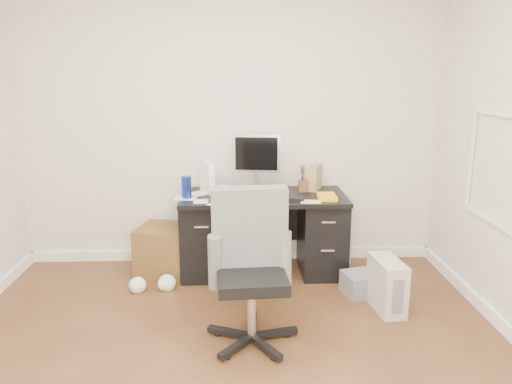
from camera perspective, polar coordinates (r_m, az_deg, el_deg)
ground at (r=3.33m, az=-3.12°, el=-20.24°), size 4.00×4.00×0.00m
room_shell at (r=2.80m, az=-2.89°, el=9.52°), size 4.02×4.02×2.71m
desk at (r=4.66m, az=0.85°, el=-4.52°), size 1.50×0.70×0.75m
loose_papers at (r=4.50m, az=-1.64°, el=-0.51°), size 1.10×0.60×0.00m
lcd_monitor at (r=4.60m, az=0.06°, el=3.34°), size 0.46×0.30×0.55m
keyboard at (r=4.42m, az=2.39°, el=-0.61°), size 0.50×0.22×0.03m
computer_mouse at (r=4.58m, az=3.36°, el=0.12°), size 0.06×0.06×0.06m
travel_mug at (r=4.47m, az=-7.94°, el=0.54°), size 0.11×0.11×0.20m
white_binder at (r=4.65m, az=-5.61°, el=1.75°), size 0.21×0.28×0.30m
magazine_file at (r=4.76m, az=6.79°, el=1.67°), size 0.18×0.23×0.24m
pen_cup at (r=4.69m, az=5.44°, el=1.54°), size 0.11×0.11×0.25m
yellow_book at (r=4.46m, az=8.18°, el=-0.54°), size 0.18×0.22×0.04m
paper_remote at (r=4.30m, az=1.71°, el=-1.04°), size 0.28×0.23×0.02m
office_chair at (r=3.43m, az=-0.49°, el=-8.95°), size 0.65×0.65×1.08m
pc_tower at (r=4.14m, az=14.73°, el=-10.22°), size 0.23×0.44×0.42m
shopping_bag at (r=5.02m, az=9.23°, el=-6.09°), size 0.26×0.20×0.34m
wicker_basket at (r=4.76m, az=-10.41°, el=-6.54°), size 0.54×0.54×0.45m
desk_printer at (r=4.41m, az=12.12°, el=-10.18°), size 0.38×0.33×0.19m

